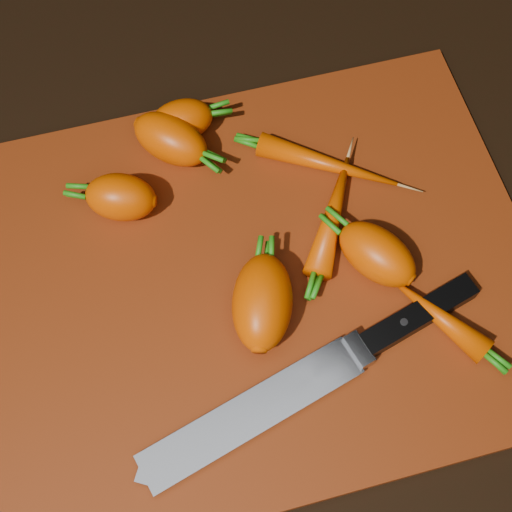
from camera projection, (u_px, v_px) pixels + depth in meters
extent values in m
cube|color=black|center=(259.00, 281.00, 0.66)|extent=(2.00, 2.00, 0.01)
cube|color=maroon|center=(259.00, 277.00, 0.65)|extent=(0.50, 0.40, 0.01)
ellipsoid|color=#DD4900|center=(121.00, 197.00, 0.65)|extent=(0.08, 0.07, 0.04)
ellipsoid|color=#DD4900|center=(171.00, 139.00, 0.67)|extent=(0.09, 0.09, 0.04)
ellipsoid|color=#DD4900|center=(262.00, 302.00, 0.60)|extent=(0.08, 0.10, 0.05)
ellipsoid|color=#DD4900|center=(182.00, 120.00, 0.69)|extent=(0.06, 0.04, 0.04)
ellipsoid|color=#DD4900|center=(377.00, 254.00, 0.62)|extent=(0.08, 0.09, 0.05)
ellipsoid|color=#DD4900|center=(333.00, 214.00, 0.65)|extent=(0.09, 0.12, 0.03)
ellipsoid|color=#DD4900|center=(328.00, 164.00, 0.68)|extent=(0.13, 0.10, 0.02)
ellipsoid|color=#DD4900|center=(440.00, 317.00, 0.61)|extent=(0.07, 0.09, 0.02)
cube|color=gray|center=(143.00, 476.00, 0.56)|extent=(0.20, 0.09, 0.00)
cube|color=gray|center=(258.00, 410.00, 0.58)|extent=(0.02, 0.03, 0.01)
cube|color=black|center=(322.00, 372.00, 0.60)|extent=(0.11, 0.05, 0.02)
cylinder|color=#B2B2B7|center=(305.00, 380.00, 0.58)|extent=(0.01, 0.01, 0.00)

